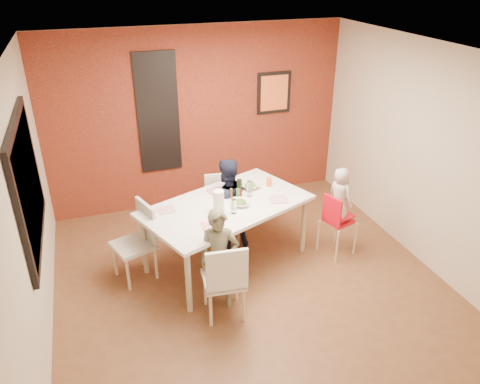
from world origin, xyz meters
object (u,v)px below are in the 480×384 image
object	(u,v)px
dining_table	(226,209)
high_chair	(336,219)
chair_near	(225,278)
chair_far	(222,204)
chair_left	(139,237)
child_far	(226,205)
child_near	(219,259)
wine_bottle	(239,189)
paper_towel_roll	(219,202)
toddler	(340,195)

from	to	relation	value
dining_table	high_chair	size ratio (longest dim) A/B	2.64
chair_near	chair_far	size ratio (longest dim) A/B	1.01
chair_left	child_far	world-z (taller)	child_far
chair_far	dining_table	bearing A→B (deg)	-93.38
chair_left	child_near	world-z (taller)	child_near
chair_near	child_near	distance (m)	0.25
child_far	wine_bottle	xyz separation A→B (m)	(0.10, -0.23, 0.32)
wine_bottle	paper_towel_roll	distance (m)	0.44
chair_far	high_chair	xyz separation A→B (m)	(1.27, -0.85, 0.00)
chair_left	wine_bottle	bearing A→B (deg)	72.80
dining_table	high_chair	distance (m)	1.44
chair_near	chair_far	xyz separation A→B (m)	(0.44, 1.57, -0.01)
dining_table	child_far	world-z (taller)	child_far
child_near	paper_towel_roll	size ratio (longest dim) A/B	4.25
dining_table	chair_near	xyz separation A→B (m)	(-0.33, -1.00, -0.24)
child_far	wine_bottle	bearing A→B (deg)	102.53
high_chair	paper_towel_roll	distance (m)	1.60
child_near	wine_bottle	distance (m)	1.07
chair_far	chair_near	bearing A→B (deg)	-97.93
chair_left	child_far	bearing A→B (deg)	83.77
toddler	dining_table	bearing A→B (deg)	60.45
chair_far	child_near	world-z (taller)	child_near
child_near	wine_bottle	world-z (taller)	child_near
dining_table	chair_left	size ratio (longest dim) A/B	2.37
chair_near	chair_far	distance (m)	1.63
chair_far	child_far	xyz separation A→B (m)	(-0.01, -0.24, 0.12)
wine_bottle	paper_towel_roll	world-z (taller)	paper_towel_roll
wine_bottle	paper_towel_roll	size ratio (longest dim) A/B	0.89
child_far	high_chair	bearing A→B (deg)	142.96
toddler	high_chair	bearing A→B (deg)	103.69
chair_far	wine_bottle	world-z (taller)	wine_bottle
paper_towel_roll	chair_near	bearing A→B (deg)	-102.61
child_near	dining_table	bearing A→B (deg)	84.45
child_far	dining_table	bearing A→B (deg)	61.35
child_near	child_far	size ratio (longest dim) A/B	0.94
child_near	toddler	xyz separation A→B (m)	(1.73, 0.49, 0.27)
high_chair	wine_bottle	xyz separation A→B (m)	(-1.18, 0.39, 0.44)
dining_table	wine_bottle	distance (m)	0.30
toddler	chair_near	bearing A→B (deg)	94.09
child_far	paper_towel_roll	size ratio (longest dim) A/B	4.54
chair_far	toddler	bearing A→B (deg)	-25.31
chair_left	child_near	distance (m)	1.12
chair_left	child_near	size ratio (longest dim) A/B	0.80
dining_table	chair_near	size ratio (longest dim) A/B	2.43
child_near	chair_left	bearing A→B (deg)	149.54
child_near	toddler	world-z (taller)	toddler
dining_table	chair_near	bearing A→B (deg)	-108.20
chair_far	wine_bottle	size ratio (longest dim) A/B	3.73
wine_bottle	paper_towel_roll	bearing A→B (deg)	-141.75
toddler	wine_bottle	world-z (taller)	toddler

